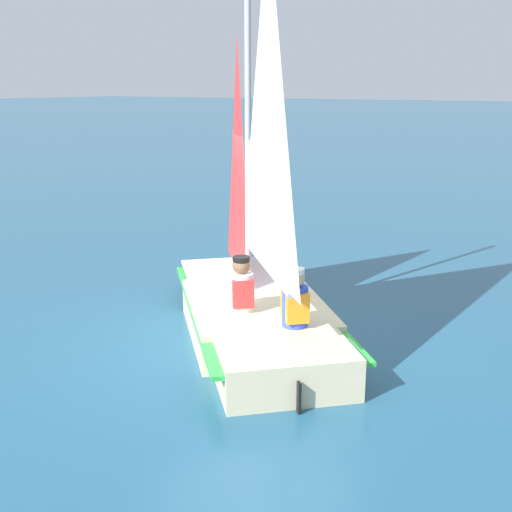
# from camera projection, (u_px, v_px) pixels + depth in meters

# --- Properties ---
(ground_plane) EXTENTS (260.00, 260.00, 0.00)m
(ground_plane) POSITION_uv_depth(u_px,v_px,m) (256.00, 335.00, 8.43)
(ground_plane) COLOR #235675
(sailboat_main) EXTENTS (4.00, 4.07, 5.08)m
(sailboat_main) POSITION_uv_depth(u_px,v_px,m) (257.00, 287.00, 8.21)
(sailboat_main) COLOR beige
(sailboat_main) RESTS_ON ground_plane
(sailor_helm) EXTENTS (0.42, 0.43, 1.16)m
(sailor_helm) POSITION_uv_depth(u_px,v_px,m) (241.00, 298.00, 7.92)
(sailor_helm) COLOR black
(sailor_helm) RESTS_ON ground_plane
(sailor_crew) EXTENTS (0.42, 0.43, 1.16)m
(sailor_crew) POSITION_uv_depth(u_px,v_px,m) (295.00, 313.00, 7.41)
(sailor_crew) COLOR black
(sailor_crew) RESTS_ON ground_plane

